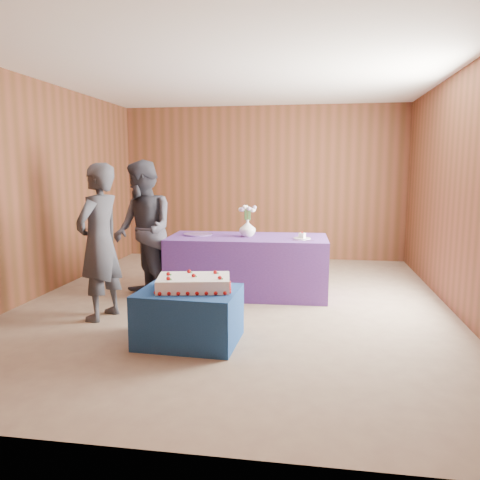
% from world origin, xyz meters
% --- Properties ---
extents(ground, '(6.00, 6.00, 0.00)m').
position_xyz_m(ground, '(0.00, 0.00, 0.00)').
color(ground, gray).
rests_on(ground, ground).
extents(room_shell, '(5.04, 6.04, 2.72)m').
position_xyz_m(room_shell, '(0.00, 0.00, 1.80)').
color(room_shell, brown).
rests_on(room_shell, ground).
extents(cake_table, '(0.93, 0.74, 0.50)m').
position_xyz_m(cake_table, '(-0.21, -1.31, 0.25)').
color(cake_table, navy).
rests_on(cake_table, ground).
extents(serving_table, '(2.03, 0.97, 0.75)m').
position_xyz_m(serving_table, '(0.09, 0.46, 0.38)').
color(serving_table, '#5A3188').
rests_on(serving_table, ground).
extents(sheet_cake, '(0.76, 0.59, 0.16)m').
position_xyz_m(sheet_cake, '(-0.17, -1.27, 0.56)').
color(sheet_cake, white).
rests_on(sheet_cake, cake_table).
extents(vase, '(0.23, 0.23, 0.21)m').
position_xyz_m(vase, '(0.09, 0.46, 0.86)').
color(vase, white).
rests_on(vase, serving_table).
extents(flower_spray, '(0.23, 0.22, 0.17)m').
position_xyz_m(flower_spray, '(0.09, 0.46, 1.11)').
color(flower_spray, '#28652C').
rests_on(flower_spray, vase).
extents(platter, '(0.43, 0.43, 0.02)m').
position_xyz_m(platter, '(-0.57, 0.50, 0.76)').
color(platter, '#6F4B96').
rests_on(platter, serving_table).
extents(plate, '(0.27, 0.27, 0.01)m').
position_xyz_m(plate, '(0.78, 0.37, 0.76)').
color(plate, white).
rests_on(plate, serving_table).
extents(cake_slice, '(0.09, 0.09, 0.09)m').
position_xyz_m(cake_slice, '(0.78, 0.37, 0.79)').
color(cake_slice, white).
rests_on(cake_slice, plate).
extents(knife, '(0.26, 0.04, 0.00)m').
position_xyz_m(knife, '(0.80, 0.20, 0.75)').
color(knife, silver).
rests_on(knife, serving_table).
extents(guest_left, '(0.53, 0.68, 1.67)m').
position_xyz_m(guest_left, '(-1.33, -0.76, 0.83)').
color(guest_left, '#35363F').
rests_on(guest_left, ground).
extents(guest_right, '(1.04, 1.05, 1.71)m').
position_xyz_m(guest_right, '(-1.13, 0.03, 0.86)').
color(guest_right, '#373742').
rests_on(guest_right, ground).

